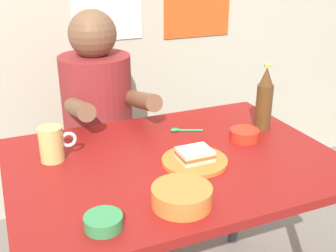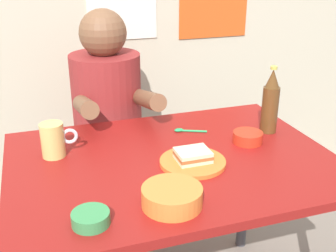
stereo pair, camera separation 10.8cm
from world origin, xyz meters
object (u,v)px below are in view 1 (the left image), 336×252
plate_orange (195,161)px  beer_mug (52,144)px  dining_table (174,182)px  soup_bowl_orange (182,195)px  beer_bottle (264,100)px  sandwich (195,154)px  person_seated (98,100)px  stool (102,179)px

plate_orange → beer_mug: beer_mug is taller
dining_table → soup_bowl_orange: (-0.09, -0.27, 0.12)m
beer_mug → beer_bottle: beer_bottle is taller
sandwich → soup_bowl_orange: size_ratio=0.65×
soup_bowl_orange → sandwich: bearing=55.4°
person_seated → plate_orange: 0.70m
soup_bowl_orange → beer_mug: bearing=124.5°
plate_orange → sandwich: 0.02m
stool → beer_mug: 0.71m
dining_table → person_seated: 0.64m
dining_table → beer_mug: (-0.38, 0.15, 0.15)m
plate_orange → beer_bottle: 0.43m
beer_bottle → soup_bowl_orange: size_ratio=1.54×
person_seated → beer_mug: 0.55m
sandwich → soup_bowl_orange: 0.25m
plate_orange → beer_mug: bearing=154.4°
sandwich → beer_mug: size_ratio=0.87×
dining_table → beer_mug: beer_mug is taller
plate_orange → beer_mug: 0.48m
beer_mug → dining_table: bearing=-21.2°
person_seated → plate_orange: (0.16, -0.68, -0.02)m
soup_bowl_orange → stool: bearing=90.8°
dining_table → plate_orange: bearing=-49.6°
dining_table → beer_mug: 0.43m
dining_table → plate_orange: size_ratio=5.00×
plate_orange → person_seated: bearing=103.1°
stool → soup_bowl_orange: 0.99m
stool → person_seated: person_seated is taller
person_seated → plate_orange: size_ratio=3.27×
dining_table → stool: bearing=99.7°
beer_bottle → sandwich: bearing=-157.0°
dining_table → beer_bottle: (0.43, 0.10, 0.21)m
person_seated → beer_bottle: size_ratio=2.75×
person_seated → beer_mug: size_ratio=5.71×
plate_orange → soup_bowl_orange: 0.26m
plate_orange → soup_bowl_orange: size_ratio=1.29×
dining_table → beer_bottle: 0.49m
stool → person_seated: 0.42m
sandwich → beer_bottle: bearing=23.0°
soup_bowl_orange → plate_orange: bearing=55.4°
stool → sandwich: bearing=-77.1°
dining_table → beer_bottle: size_ratio=4.20×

